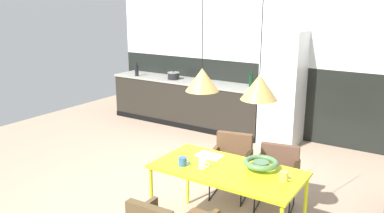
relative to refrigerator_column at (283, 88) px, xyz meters
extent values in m
plane|color=tan|center=(-0.43, -3.06, -0.97)|extent=(9.04, 9.04, 0.00)
cube|color=black|center=(-0.43, 0.36, -0.32)|extent=(6.61, 0.12, 1.30)
cube|color=silver|center=(-0.43, 0.36, 0.98)|extent=(6.61, 0.12, 1.30)
cube|color=black|center=(-1.96, 0.00, -0.54)|extent=(3.24, 0.60, 0.86)
cube|color=#98978E|center=(-1.96, 0.00, -0.09)|extent=(3.27, 0.63, 0.04)
cube|color=black|center=(-1.96, -0.30, -0.92)|extent=(3.24, 0.01, 0.10)
cube|color=silver|center=(0.00, 0.00, 0.00)|extent=(0.64, 0.60, 1.94)
cube|color=#CCD41D|center=(0.57, -3.06, -0.23)|extent=(1.51, 0.77, 0.03)
cylinder|color=yellow|center=(-0.14, -2.71, -0.61)|extent=(0.04, 0.04, 0.73)
cylinder|color=#C7D615|center=(1.29, -2.71, -0.61)|extent=(0.04, 0.04, 0.73)
cylinder|color=yellow|center=(-0.14, -3.41, -0.61)|extent=(0.04, 0.04, 0.73)
cube|color=brown|center=(0.80, -2.25, -0.55)|extent=(0.56, 0.54, 0.06)
cube|color=brown|center=(0.76, -2.06, -0.37)|extent=(0.46, 0.16, 0.29)
cube|color=brown|center=(1.01, -2.21, -0.45)|extent=(0.13, 0.42, 0.14)
cube|color=brown|center=(0.58, -2.29, -0.45)|extent=(0.13, 0.42, 0.14)
cylinder|color=black|center=(1.03, -2.40, -0.77)|extent=(0.02, 0.02, 0.39)
cylinder|color=black|center=(0.63, -2.48, -0.77)|extent=(0.02, 0.02, 0.39)
cylinder|color=black|center=(0.96, -2.03, -0.77)|extent=(0.02, 0.02, 0.39)
cylinder|color=black|center=(0.56, -2.10, -0.77)|extent=(0.02, 0.02, 0.39)
cylinder|color=black|center=(0.99, -2.22, -0.96)|extent=(0.09, 0.41, 0.02)
cylinder|color=black|center=(0.60, -2.29, -0.96)|extent=(0.09, 0.41, 0.02)
cube|color=brown|center=(0.20, -2.28, -0.54)|extent=(0.56, 0.55, 0.06)
cube|color=brown|center=(0.16, -2.09, -0.35)|extent=(0.46, 0.17, 0.33)
cube|color=brown|center=(0.42, -2.24, -0.44)|extent=(0.13, 0.42, 0.14)
cube|color=brown|center=(-0.01, -2.33, -0.44)|extent=(0.13, 0.42, 0.14)
cylinder|color=black|center=(0.44, -2.43, -0.77)|extent=(0.02, 0.02, 0.40)
cylinder|color=black|center=(0.05, -2.51, -0.77)|extent=(0.02, 0.02, 0.40)
cylinder|color=black|center=(0.36, -2.06, -0.77)|extent=(0.02, 0.02, 0.40)
cylinder|color=black|center=(-0.03, -2.14, -0.77)|extent=(0.02, 0.02, 0.40)
cylinder|color=black|center=(0.40, -2.24, -0.96)|extent=(0.10, 0.41, 0.02)
cylinder|color=black|center=(0.01, -2.32, -0.96)|extent=(0.10, 0.41, 0.02)
cube|color=brown|center=(0.11, -3.85, -0.47)|extent=(0.07, 0.42, 0.14)
cylinder|color=#4C704C|center=(0.86, -2.88, -0.17)|extent=(0.16, 0.16, 0.08)
torus|color=#4E7746|center=(0.86, -2.88, -0.15)|extent=(0.35, 0.35, 0.06)
cube|color=white|center=(0.18, -2.87, -0.21)|extent=(0.14, 0.19, 0.01)
cube|color=white|center=(0.32, -2.87, -0.21)|extent=(0.14, 0.19, 0.01)
cube|color=beige|center=(0.25, -2.87, -0.20)|extent=(0.01, 0.19, 0.00)
cylinder|color=white|center=(0.35, -3.18, -0.17)|extent=(0.08, 0.08, 0.09)
torus|color=white|center=(0.40, -3.18, -0.16)|extent=(0.06, 0.01, 0.06)
cylinder|color=gold|center=(1.16, -3.02, -0.16)|extent=(0.08, 0.08, 0.10)
torus|color=gold|center=(1.21, -3.02, -0.16)|extent=(0.07, 0.01, 0.07)
cylinder|color=#335B93|center=(0.14, -3.24, -0.17)|extent=(0.09, 0.09, 0.09)
torus|color=#335B93|center=(0.20, -3.24, -0.16)|extent=(0.06, 0.01, 0.06)
cylinder|color=black|center=(-2.23, -0.08, 0.00)|extent=(0.23, 0.23, 0.13)
cylinder|color=gray|center=(-2.23, -0.08, 0.07)|extent=(0.24, 0.24, 0.01)
sphere|color=black|center=(-2.23, -0.08, 0.08)|extent=(0.02, 0.02, 0.02)
cylinder|color=black|center=(-3.07, -0.20, 0.04)|extent=(0.08, 0.08, 0.22)
cylinder|color=black|center=(-3.07, -0.20, 0.19)|extent=(0.03, 0.03, 0.07)
cylinder|color=#0F3319|center=(-0.63, 0.08, 0.05)|extent=(0.07, 0.07, 0.23)
cylinder|color=#0F3319|center=(-0.63, 0.08, 0.21)|extent=(0.03, 0.03, 0.09)
cylinder|color=black|center=(0.27, -3.07, 1.19)|extent=(0.01, 0.01, 0.79)
cone|color=tan|center=(0.27, -3.07, 0.68)|extent=(0.34, 0.34, 0.23)
cylinder|color=black|center=(0.88, -3.05, 1.18)|extent=(0.01, 0.01, 0.80)
cone|color=tan|center=(0.88, -3.05, 0.67)|extent=(0.34, 0.34, 0.24)
camera|label=1|loc=(2.31, -6.39, 1.43)|focal=37.27mm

